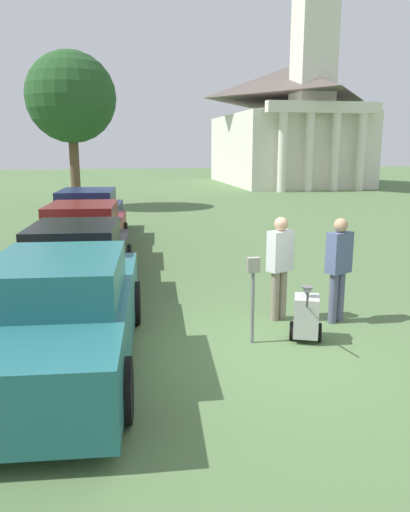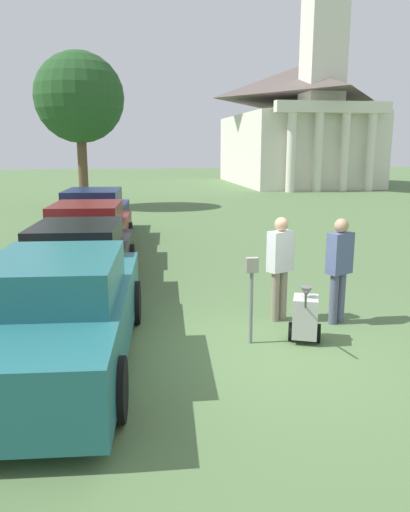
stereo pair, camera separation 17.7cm
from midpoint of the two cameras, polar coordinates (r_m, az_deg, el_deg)
name	(u,v)px [view 1 (the left image)]	position (r m, az deg, el deg)	size (l,w,h in m)	color
ground_plane	(268,350)	(7.33, 6.57, -10.68)	(120.00, 120.00, 0.00)	#517042
parked_car_teal	(63,315)	(6.84, -16.68, -6.46)	(2.24, 4.99, 1.52)	#23666B
parked_car_black	(77,263)	(9.94, -14.91, -0.74)	(2.24, 4.90, 1.44)	black
parked_car_maroon	(84,234)	(12.94, -14.04, 2.44)	(2.31, 5.06, 1.48)	maroon
parked_car_navy	(89,216)	(16.07, -13.47, 4.42)	(2.31, 5.29, 1.56)	#19234C
parking_meter	(253,284)	(7.28, 4.83, -3.17)	(0.18, 0.09, 1.30)	slate
person_worker	(280,262)	(8.32, 7.95, -0.67)	(0.47, 0.38, 1.74)	gray
person_supervisor	(339,264)	(8.38, 14.44, -0.85)	(0.47, 0.38, 1.74)	#515670
equipment_cart	(306,316)	(7.64, 10.83, -6.73)	(0.57, 0.99, 1.00)	#B2B2AD
church	(288,116)	(39.45, 9.35, 15.47)	(9.08, 14.04, 21.30)	silver
shade_tree	(71,98)	(24.35, -15.28, 17.03)	(4.05, 4.05, 7.05)	brown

